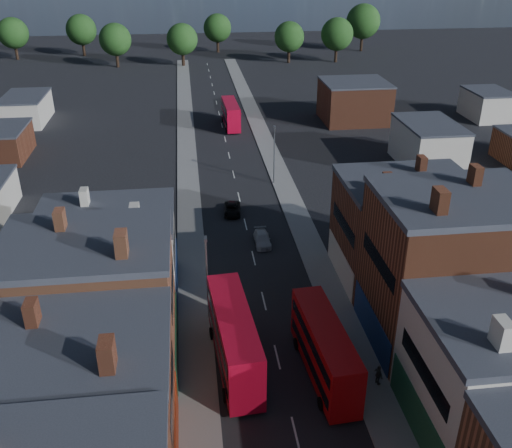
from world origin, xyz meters
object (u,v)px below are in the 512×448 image
object	(u,v)px
bus_1	(325,349)
car_2	(232,209)
ped_3	(378,375)
car_3	(262,239)
bus_2	(231,114)
bus_0	(234,338)

from	to	relation	value
bus_1	car_2	world-z (taller)	bus_1
bus_1	ped_3	size ratio (longest dim) A/B	6.38
bus_1	car_3	bearing A→B (deg)	90.89
bus_1	bus_2	size ratio (longest dim) A/B	1.06
car_2	car_3	size ratio (longest dim) A/B	1.04
bus_0	ped_3	distance (m)	11.25
bus_0	car_3	xyz separation A→B (m)	(4.83, 19.60, -2.09)
bus_0	car_2	world-z (taller)	bus_0
bus_1	car_2	bearing A→B (deg)	94.53
bus_0	car_2	xyz separation A→B (m)	(2.22, 27.67, -2.09)
ped_3	car_3	bearing A→B (deg)	-0.48
bus_1	ped_3	world-z (taller)	bus_1
bus_1	ped_3	distance (m)	4.43
bus_0	bus_1	bearing A→B (deg)	-20.47
car_2	bus_2	bearing A→B (deg)	90.52
car_2	ped_3	world-z (taller)	ped_3
car_3	ped_3	xyz separation A→B (m)	(5.70, -23.15, 0.37)
car_2	bus_1	bearing A→B (deg)	-76.31
car_3	ped_3	size ratio (longest dim) A/B	2.43
bus_1	car_3	size ratio (longest dim) A/B	2.63
bus_1	bus_2	xyz separation A→B (m)	(-1.64, 65.43, -0.12)
bus_0	car_2	size ratio (longest dim) A/B	2.74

